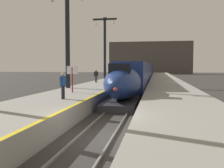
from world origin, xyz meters
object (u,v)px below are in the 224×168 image
Objects in this scene: station_column_far at (105,43)px; passenger_mid_platform at (63,84)px; rolling_suitcase at (119,80)px; station_column_mid at (67,29)px; passenger_far_waiting at (110,76)px; departure_info_board at (72,74)px; highspeed_train_main at (143,72)px; passenger_near_edge at (96,75)px.

station_column_far reaches higher than passenger_mid_platform.
rolling_suitcase is (1.16, 16.88, -0.69)m from passenger_mid_platform.
station_column_mid is 5.58× the size of passenger_far_waiting.
departure_info_board reaches higher than rolling_suitcase.
highspeed_train_main is 77.91× the size of rolling_suitcase.
rolling_suitcase is at bearing -95.71° from highspeed_train_main.
station_column_mid is 4.45× the size of departure_info_board.
departure_info_board reaches higher than passenger_near_edge.
station_column_mid is 6.25m from departure_info_board.
departure_info_board is at bearing 100.29° from passenger_mid_platform.
passenger_far_waiting is at bearing 59.26° from station_column_mid.
passenger_far_waiting is at bearing -76.10° from station_column_far.
highspeed_train_main reaches higher than rolling_suitcase.
passenger_near_edge is at bearing 96.31° from passenger_mid_platform.
station_column_far is 27.20m from passenger_mid_platform.
station_column_mid reaches higher than highspeed_train_main.
station_column_far is (0.00, 18.29, 0.40)m from station_column_mid.
passenger_near_edge and passenger_far_waiting have the same top height.
rolling_suitcase is 0.46× the size of departure_info_board.
passenger_mid_platform is (2.62, -26.60, -5.06)m from station_column_far.
highspeed_train_main is at bearing 78.78° from station_column_mid.
rolling_suitcase is at bearing 81.62° from departure_info_board.
passenger_far_waiting is 1.72× the size of rolling_suitcase.
rolling_suitcase is (3.05, -0.26, -0.69)m from passenger_near_edge.
passenger_far_waiting is (-2.70, -24.38, 0.07)m from highspeed_train_main.
station_column_mid is 10.01m from passenger_near_edge.
passenger_far_waiting is at bearing 87.60° from passenger_mid_platform.
passenger_mid_platform is at bearing -72.49° from station_column_mid.
passenger_mid_platform is 1.72× the size of rolling_suitcase.
departure_info_board is (1.16, -13.10, 0.52)m from passenger_near_edge.
passenger_far_waiting is at bearing 82.28° from departure_info_board.
passenger_near_edge is 1.72× the size of rolling_suitcase.
station_column_far is 4.80× the size of departure_info_board.
departure_info_board is (1.89, -22.56, -4.54)m from station_column_far.
station_column_mid is 0.93× the size of station_column_far.
station_column_far reaches higher than passenger_far_waiting.
departure_info_board is (-1.31, -9.65, 0.52)m from passenger_far_waiting.
station_column_far is at bearing 103.90° from passenger_far_waiting.
rolling_suitcase is at bearing -68.74° from station_column_far.
highspeed_train_main is 36.09× the size of departure_info_board.
passenger_near_edge is at bearing 85.29° from station_column_mid.
station_column_mid is at bearing 107.51° from passenger_mid_platform.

